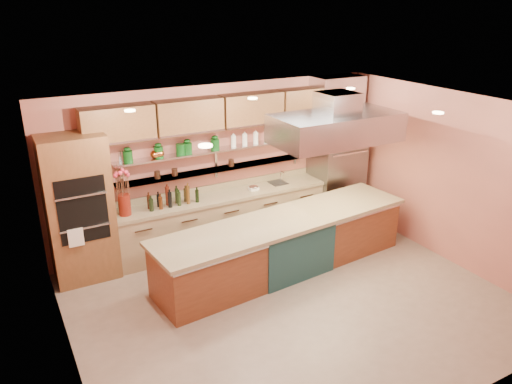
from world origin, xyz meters
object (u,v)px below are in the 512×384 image
island (284,244)px  green_canister (180,149)px  kitchen_scale (254,187)px  copper_kettle (155,154)px  refrigerator (336,168)px  flower_vase (125,205)px

island → green_canister: bearing=121.4°
island → kitchen_scale: 1.39m
copper_kettle → island: bearing=-43.8°
refrigerator → copper_kettle: (-3.51, 0.23, 0.73)m
kitchen_scale → green_canister: (-1.25, 0.22, 0.83)m
island → kitchen_scale: bearing=78.6°
kitchen_scale → copper_kettle: (-1.69, 0.22, 0.80)m
refrigerator → island: size_ratio=0.49×
flower_vase → green_canister: 1.28m
island → flower_vase: flower_vase is taller
island → flower_vase: (-2.17, 1.28, 0.65)m
kitchen_scale → copper_kettle: copper_kettle is taller
kitchen_scale → copper_kettle: 1.89m
island → refrigerator: bearing=27.5°
island → copper_kettle: (-1.56, 1.50, 1.33)m
kitchen_scale → green_canister: 1.52m
island → green_canister: green_canister is taller
green_canister → refrigerator: bearing=-4.3°
copper_kettle → green_canister: (0.44, 0.00, 0.02)m
flower_vase → kitchen_scale: size_ratio=2.11×
kitchen_scale → copper_kettle: size_ratio=1.00×
kitchen_scale → green_canister: bearing=165.0°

